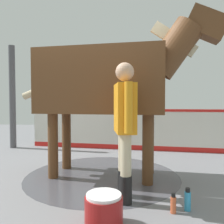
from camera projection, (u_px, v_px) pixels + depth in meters
ground_plane at (91, 172)px, 3.99m from camera, size 16.00×16.00×0.02m
wet_patch at (103, 175)px, 3.79m from camera, size 2.51×2.51×0.00m
barrier_wall at (123, 131)px, 5.88m from camera, size 0.65×4.90×1.04m
roof_post_far at (12, 97)px, 6.05m from camera, size 0.16×0.16×2.69m
horse at (110, 82)px, 3.70m from camera, size 1.21×3.33×2.63m
handler at (125, 121)px, 2.80m from camera, size 0.67×0.30×1.69m
wash_bucket at (104, 210)px, 2.24m from camera, size 0.38×0.38×0.31m
bottle_shampoo at (188, 200)px, 2.55m from camera, size 0.07×0.07×0.25m
bottle_spray at (173, 204)px, 2.49m from camera, size 0.06×0.06×0.22m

